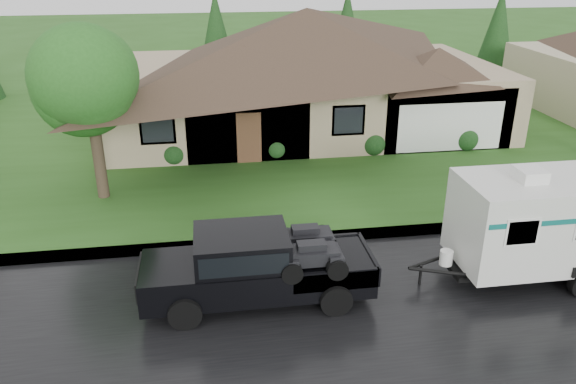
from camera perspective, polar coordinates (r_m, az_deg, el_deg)
name	(u,v)px	position (r m, az deg, el deg)	size (l,w,h in m)	color
ground	(324,279)	(15.51, 3.69, -8.80)	(140.00, 140.00, 0.00)	#29541A
road	(341,323)	(13.90, 5.44, -13.13)	(140.00, 8.00, 0.01)	black
curb	(309,238)	(17.37, 2.14, -4.68)	(140.00, 0.50, 0.15)	gray
lawn	(264,122)	(29.11, -2.51, 7.14)	(140.00, 26.00, 0.15)	#29541A
house_main	(313,55)	(27.53, 2.53, 13.70)	(19.44, 10.80, 6.90)	tan
tree_left_green	(88,85)	(19.87, -19.63, 10.21)	(3.49, 3.49, 5.78)	#382B1E
shrub_row	(325,144)	(23.87, 3.78, 4.84)	(13.60, 1.00, 1.00)	#143814
pickup_truck	(253,264)	(14.17, -3.57, -7.32)	(5.74, 2.18, 1.91)	black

